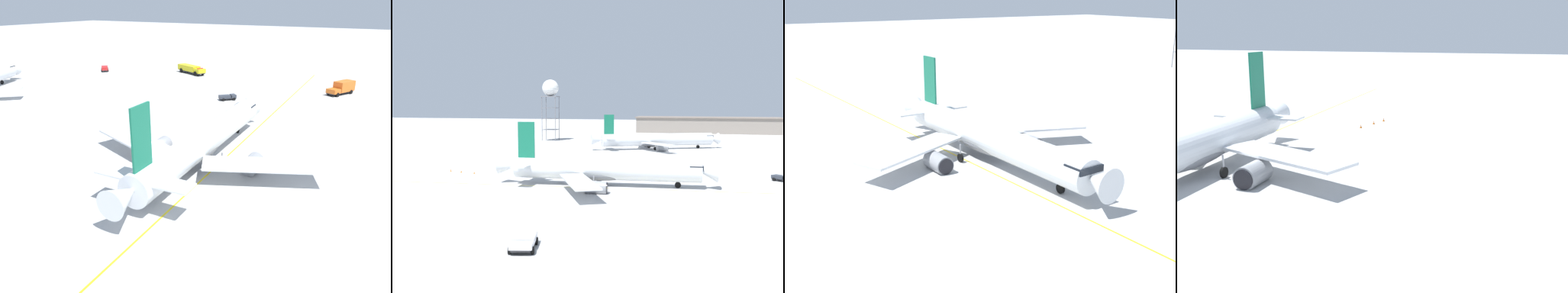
{
  "view_description": "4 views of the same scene",
  "coord_description": "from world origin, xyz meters",
  "views": [
    {
      "loc": [
        -27.93,
        40.32,
        20.93
      ],
      "look_at": [
        -5.19,
        -0.45,
        2.53
      ],
      "focal_mm": 33.96,
      "sensor_mm": 36.0,
      "label": 1
    },
    {
      "loc": [
        -85.12,
        -16.15,
        15.31
      ],
      "look_at": [
        11.12,
        4.72,
        5.44
      ],
      "focal_mm": 40.95,
      "sensor_mm": 36.0,
      "label": 2
    },
    {
      "loc": [
        -38.83,
        -52.66,
        20.61
      ],
      "look_at": [
        -8.63,
        -4.66,
        3.01
      ],
      "focal_mm": 46.1,
      "sensor_mm": 36.0,
      "label": 3
    },
    {
      "loc": [
        25.45,
        -39.02,
        13.91
      ],
      "look_at": [
        11.12,
        4.72,
        3.0
      ],
      "focal_mm": 44.34,
      "sensor_mm": 36.0,
      "label": 4
    }
  ],
  "objects": [
    {
      "name": "safety_cone_far",
      "position": [
        3.4,
        33.99,
        0.28
      ],
      "size": [
        0.36,
        0.36,
        0.55
      ],
      "color": "orange",
      "rests_on": "ground_plane"
    },
    {
      "name": "ground_plane",
      "position": [
        0.0,
        0.0,
        0.0
      ],
      "size": [
        600.0,
        600.0,
        0.0
      ],
      "primitive_type": "plane",
      "color": "#B2B2B2"
    },
    {
      "name": "safety_cone_near",
      "position": [
        1.79,
        27.59,
        0.28
      ],
      "size": [
        0.36,
        0.36,
        0.55
      ],
      "color": "orange",
      "rests_on": "ground_plane"
    },
    {
      "name": "taxiway_centreline",
      "position": [
        -8.21,
        0.8,
        0.0
      ],
      "size": [
        7.08,
        152.86,
        0.01
      ],
      "rotation": [
        0.0,
        0.0,
        4.76
      ],
      "color": "yellow",
      "rests_on": "ground_plane"
    },
    {
      "name": "safety_cone_mid",
      "position": [
        2.67,
        31.1,
        0.28
      ],
      "size": [
        0.36,
        0.36,
        0.55
      ],
      "color": "orange",
      "rests_on": "ground_plane"
    },
    {
      "name": "airliner_main",
      "position": [
        -5.75,
        -1.75,
        2.8
      ],
      "size": [
        33.97,
        40.48,
        11.77
      ],
      "rotation": [
        0.0,
        0.0,
        4.75
      ],
      "color": "silver",
      "rests_on": "ground_plane"
    }
  ]
}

